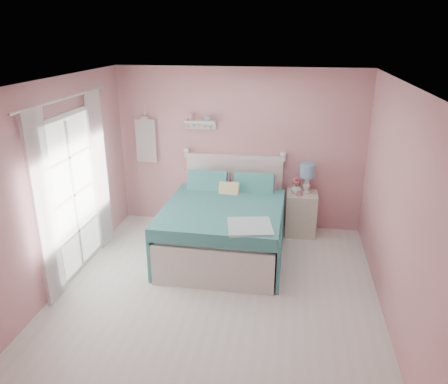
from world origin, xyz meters
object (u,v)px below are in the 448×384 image
(teacup, at_px, (300,193))
(nightstand, at_px, (301,213))
(vase, at_px, (296,188))
(bed, at_px, (225,226))
(table_lamp, at_px, (307,173))

(teacup, bearing_deg, nightstand, 67.81)
(vase, bearing_deg, nightstand, 5.42)
(nightstand, xyz_separation_m, teacup, (-0.05, -0.11, 0.38))
(bed, relative_size, vase, 12.80)
(vase, bearing_deg, bed, -142.05)
(nightstand, bearing_deg, vase, -174.58)
(bed, distance_m, table_lamp, 1.57)
(bed, bearing_deg, teacup, 33.81)
(bed, xyz_separation_m, teacup, (1.07, 0.69, 0.32))
(table_lamp, bearing_deg, bed, -144.23)
(nightstand, relative_size, table_lamp, 1.46)
(bed, distance_m, nightstand, 1.38)
(table_lamp, distance_m, teacup, 0.35)
(nightstand, height_order, teacup, teacup)
(bed, height_order, nightstand, bed)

